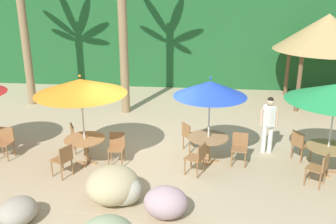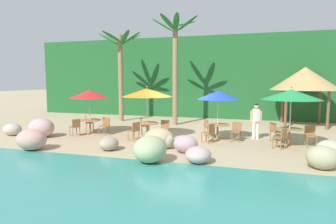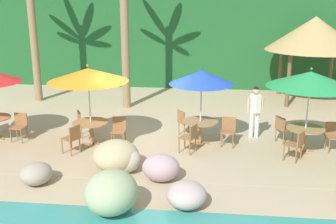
{
  "view_description": "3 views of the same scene",
  "coord_description": "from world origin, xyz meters",
  "px_view_note": "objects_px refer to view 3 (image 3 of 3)",
  "views": [
    {
      "loc": [
        1.66,
        -9.43,
        4.77
      ],
      "look_at": [
        0.67,
        0.35,
        1.36
      ],
      "focal_mm": 40.53,
      "sensor_mm": 36.0,
      "label": 1
    },
    {
      "loc": [
        3.38,
        -13.1,
        2.77
      ],
      "look_at": [
        -0.52,
        -0.13,
        1.28
      ],
      "focal_mm": 30.65,
      "sensor_mm": 36.0,
      "label": 2
    },
    {
      "loc": [
        2.11,
        -11.92,
        4.55
      ],
      "look_at": [
        0.78,
        0.27,
        0.97
      ],
      "focal_mm": 44.11,
      "sensor_mm": 36.0,
      "label": 3
    }
  ],
  "objects_px": {
    "umbrella_blue": "(202,77)",
    "chair_blue_seaward": "(228,129)",
    "waiter_in_white": "(255,108)",
    "dining_table_blue": "(200,125)",
    "chair_red_seaward": "(20,125)",
    "chair_green_inland": "(282,128)",
    "chair_blue_left": "(190,136)",
    "dining_table_green": "(305,132)",
    "chair_blue_inland": "(184,121)",
    "chair_green_left": "(296,144)",
    "umbrella_green": "(310,79)",
    "chair_orange_left": "(73,137)",
    "umbrella_orange": "(88,75)",
    "palm_tree_nearest": "(31,3)",
    "chair_green_seaward": "(333,134)",
    "palapa_hut": "(315,34)",
    "dining_table_orange": "(91,126)",
    "chair_orange_inland": "(83,122)",
    "chair_orange_seaward": "(119,129)"
  },
  "relations": [
    {
      "from": "chair_blue_inland",
      "to": "chair_green_left",
      "type": "distance_m",
      "value": 3.69
    },
    {
      "from": "dining_table_blue",
      "to": "chair_blue_inland",
      "type": "bearing_deg",
      "value": 130.32
    },
    {
      "from": "chair_blue_seaward",
      "to": "chair_blue_left",
      "type": "distance_m",
      "value": 1.37
    },
    {
      "from": "chair_blue_seaward",
      "to": "palm_tree_nearest",
      "type": "xyz_separation_m",
      "value": [
        -8.01,
        4.63,
        3.59
      ]
    },
    {
      "from": "chair_green_inland",
      "to": "umbrella_blue",
      "type": "bearing_deg",
      "value": -172.87
    },
    {
      "from": "chair_green_inland",
      "to": "waiter_in_white",
      "type": "height_order",
      "value": "waiter_in_white"
    },
    {
      "from": "umbrella_orange",
      "to": "chair_orange_seaward",
      "type": "distance_m",
      "value": 1.89
    },
    {
      "from": "chair_green_seaward",
      "to": "chair_orange_left",
      "type": "bearing_deg",
      "value": -171.91
    },
    {
      "from": "dining_table_green",
      "to": "palapa_hut",
      "type": "distance_m",
      "value": 6.71
    },
    {
      "from": "chair_green_seaward",
      "to": "chair_red_seaward",
      "type": "bearing_deg",
      "value": -179.28
    },
    {
      "from": "chair_blue_seaward",
      "to": "chair_blue_inland",
      "type": "xyz_separation_m",
      "value": [
        -1.41,
        0.69,
        0.0
      ]
    },
    {
      "from": "palapa_hut",
      "to": "palm_tree_nearest",
      "type": "bearing_deg",
      "value": -174.03
    },
    {
      "from": "dining_table_orange",
      "to": "chair_green_seaward",
      "type": "distance_m",
      "value": 7.25
    },
    {
      "from": "dining_table_green",
      "to": "chair_green_inland",
      "type": "relative_size",
      "value": 1.26
    },
    {
      "from": "palm_tree_nearest",
      "to": "palapa_hut",
      "type": "relative_size",
      "value": 1.48
    },
    {
      "from": "dining_table_blue",
      "to": "palm_tree_nearest",
      "type": "relative_size",
      "value": 0.18
    },
    {
      "from": "chair_blue_left",
      "to": "umbrella_orange",
      "type": "bearing_deg",
      "value": 173.48
    },
    {
      "from": "waiter_in_white",
      "to": "dining_table_blue",
      "type": "bearing_deg",
      "value": -156.31
    },
    {
      "from": "dining_table_blue",
      "to": "palm_tree_nearest",
      "type": "bearing_deg",
      "value": 147.32
    },
    {
      "from": "umbrella_orange",
      "to": "dining_table_green",
      "type": "distance_m",
      "value": 6.59
    },
    {
      "from": "chair_blue_seaward",
      "to": "chair_blue_inland",
      "type": "height_order",
      "value": "same"
    },
    {
      "from": "chair_blue_seaward",
      "to": "dining_table_green",
      "type": "distance_m",
      "value": 2.24
    },
    {
      "from": "umbrella_orange",
      "to": "dining_table_blue",
      "type": "xyz_separation_m",
      "value": [
        3.33,
        0.46,
        -1.58
      ]
    },
    {
      "from": "chair_red_seaward",
      "to": "chair_green_inland",
      "type": "height_order",
      "value": "same"
    },
    {
      "from": "chair_orange_seaward",
      "to": "palm_tree_nearest",
      "type": "bearing_deg",
      "value": 133.44
    },
    {
      "from": "chair_orange_inland",
      "to": "dining_table_green",
      "type": "distance_m",
      "value": 6.91
    },
    {
      "from": "umbrella_green",
      "to": "chair_green_left",
      "type": "distance_m",
      "value": 1.88
    },
    {
      "from": "chair_orange_inland",
      "to": "palm_tree_nearest",
      "type": "bearing_deg",
      "value": 127.59
    },
    {
      "from": "chair_blue_left",
      "to": "umbrella_blue",
      "type": "bearing_deg",
      "value": 71.68
    },
    {
      "from": "chair_green_inland",
      "to": "palm_tree_nearest",
      "type": "xyz_separation_m",
      "value": [
        -9.69,
        4.28,
        3.59
      ]
    },
    {
      "from": "umbrella_green",
      "to": "chair_green_left",
      "type": "relative_size",
      "value": 2.9
    },
    {
      "from": "umbrella_green",
      "to": "chair_green_seaward",
      "type": "xyz_separation_m",
      "value": [
        0.84,
        0.16,
        -1.67
      ]
    },
    {
      "from": "chair_orange_inland",
      "to": "waiter_in_white",
      "type": "height_order",
      "value": "waiter_in_white"
    },
    {
      "from": "chair_blue_left",
      "to": "palapa_hut",
      "type": "xyz_separation_m",
      "value": [
        4.77,
        6.62,
        2.36
      ]
    },
    {
      "from": "umbrella_blue",
      "to": "umbrella_green",
      "type": "distance_m",
      "value": 3.09
    },
    {
      "from": "dining_table_blue",
      "to": "palm_tree_nearest",
      "type": "distance_m",
      "value": 9.19
    },
    {
      "from": "chair_orange_left",
      "to": "dining_table_orange",
      "type": "bearing_deg",
      "value": 68.46
    },
    {
      "from": "chair_green_seaward",
      "to": "chair_blue_seaward",
      "type": "bearing_deg",
      "value": 177.22
    },
    {
      "from": "dining_table_green",
      "to": "umbrella_green",
      "type": "bearing_deg",
      "value": 0.0
    },
    {
      "from": "palapa_hut",
      "to": "chair_orange_seaward",
      "type": "bearing_deg",
      "value": -138.61
    },
    {
      "from": "dining_table_orange",
      "to": "chair_green_seaward",
      "type": "xyz_separation_m",
      "value": [
        7.24,
        0.28,
        -0.1
      ]
    },
    {
      "from": "chair_red_seaward",
      "to": "chair_green_inland",
      "type": "bearing_deg",
      "value": 4.31
    },
    {
      "from": "chair_blue_seaward",
      "to": "chair_green_seaward",
      "type": "bearing_deg",
      "value": -2.78
    },
    {
      "from": "umbrella_orange",
      "to": "palapa_hut",
      "type": "distance_m",
      "value": 10.06
    },
    {
      "from": "dining_table_blue",
      "to": "palm_tree_nearest",
      "type": "height_order",
      "value": "palm_tree_nearest"
    },
    {
      "from": "chair_red_seaward",
      "to": "chair_orange_left",
      "type": "height_order",
      "value": "same"
    },
    {
      "from": "chair_orange_left",
      "to": "chair_blue_inland",
      "type": "relative_size",
      "value": 1.0
    },
    {
      "from": "dining_table_orange",
      "to": "palm_tree_nearest",
      "type": "bearing_deg",
      "value": 127.15
    },
    {
      "from": "chair_blue_seaward",
      "to": "palm_tree_nearest",
      "type": "height_order",
      "value": "palm_tree_nearest"
    },
    {
      "from": "umbrella_blue",
      "to": "chair_blue_seaward",
      "type": "distance_m",
      "value": 1.8
    }
  ]
}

